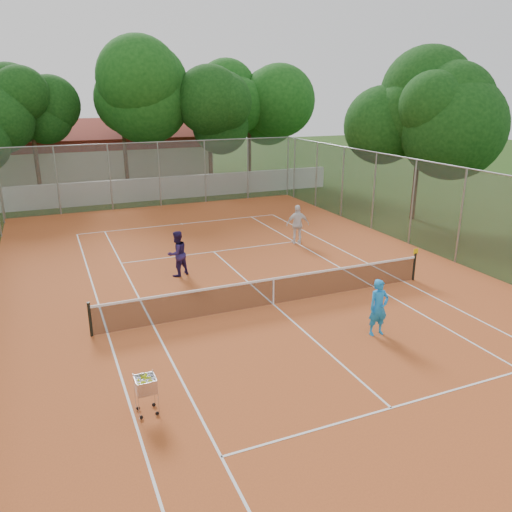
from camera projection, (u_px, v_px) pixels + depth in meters
name	position (u px, v px, depth m)	size (l,w,h in m)	color
ground	(273.00, 305.00, 17.00)	(120.00, 120.00, 0.00)	#1B340E
court_pad	(273.00, 304.00, 17.00)	(18.00, 34.00, 0.02)	#B35122
court_lines	(273.00, 304.00, 16.99)	(10.98, 23.78, 0.01)	white
tennis_net	(273.00, 291.00, 16.84)	(11.88, 0.10, 0.98)	black
perimeter_fence	(274.00, 249.00, 16.38)	(18.00, 34.00, 4.00)	slate
boundary_wall	(154.00, 189.00, 33.38)	(26.00, 0.30, 1.50)	silver
clubhouse	(103.00, 153.00, 40.92)	(16.40, 9.00, 4.40)	beige
tropical_trees	(141.00, 121.00, 34.67)	(29.00, 19.00, 10.00)	black
player_near	(378.00, 308.00, 14.64)	(0.63, 0.41, 1.72)	#1A89E4
player_far_left	(177.00, 254.00, 19.40)	(0.88, 0.68, 1.80)	#251A50
player_far_right	(298.00, 224.00, 23.60)	(1.09, 0.45, 1.86)	white
ball_hopper	(146.00, 394.00, 11.08)	(0.47, 0.47, 0.99)	silver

